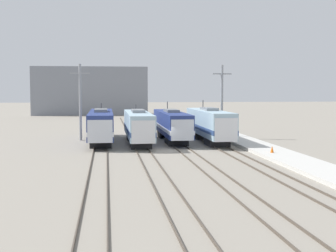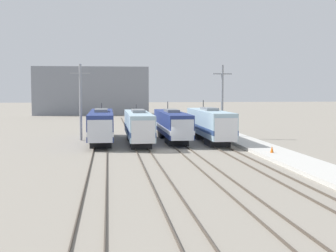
{
  "view_description": "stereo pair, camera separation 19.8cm",
  "coord_description": "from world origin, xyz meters",
  "px_view_note": "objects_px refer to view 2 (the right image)",
  "views": [
    {
      "loc": [
        -6.11,
        -50.55,
        6.65
      ],
      "look_at": [
        0.75,
        1.74,
        2.56
      ],
      "focal_mm": 50.0,
      "sensor_mm": 36.0,
      "label": 1
    },
    {
      "loc": [
        -5.91,
        -50.57,
        6.65
      ],
      "look_at": [
        0.75,
        1.74,
        2.56
      ],
      "focal_mm": 50.0,
      "sensor_mm": 36.0,
      "label": 2
    }
  ],
  "objects_px": {
    "locomotive_center_left": "(138,126)",
    "traffic_cone": "(272,149)",
    "locomotive_far_right": "(210,125)",
    "catenary_tower_left": "(81,101)",
    "catenary_tower_right": "(222,100)",
    "locomotive_far_left": "(101,125)",
    "locomotive_center_right": "(172,125)"
  },
  "relations": [
    {
      "from": "locomotive_center_left",
      "to": "locomotive_far_right",
      "type": "xyz_separation_m",
      "value": [
        9.14,
        0.6,
        0.08
      ]
    },
    {
      "from": "locomotive_far_right",
      "to": "catenary_tower_left",
      "type": "distance_m",
      "value": 17.23
    },
    {
      "from": "locomotive_far_left",
      "to": "locomotive_center_right",
      "type": "relative_size",
      "value": 1.05
    },
    {
      "from": "locomotive_far_left",
      "to": "traffic_cone",
      "type": "distance_m",
      "value": 22.65
    },
    {
      "from": "locomotive_far_right",
      "to": "catenary_tower_left",
      "type": "bearing_deg",
      "value": 165.14
    },
    {
      "from": "catenary_tower_left",
      "to": "locomotive_center_right",
      "type": "bearing_deg",
      "value": -10.85
    },
    {
      "from": "locomotive_center_right",
      "to": "traffic_cone",
      "type": "bearing_deg",
      "value": -62.31
    },
    {
      "from": "locomotive_far_right",
      "to": "catenary_tower_right",
      "type": "height_order",
      "value": "catenary_tower_right"
    },
    {
      "from": "locomotive_center_right",
      "to": "traffic_cone",
      "type": "height_order",
      "value": "locomotive_center_right"
    },
    {
      "from": "locomotive_far_left",
      "to": "traffic_cone",
      "type": "bearing_deg",
      "value": -40.62
    },
    {
      "from": "locomotive_center_left",
      "to": "catenary_tower_left",
      "type": "relative_size",
      "value": 1.75
    },
    {
      "from": "locomotive_center_right",
      "to": "locomotive_far_right",
      "type": "height_order",
      "value": "locomotive_far_right"
    },
    {
      "from": "catenary_tower_right",
      "to": "locomotive_center_left",
      "type": "bearing_deg",
      "value": -157.17
    },
    {
      "from": "locomotive_far_left",
      "to": "catenary_tower_left",
      "type": "distance_m",
      "value": 4.95
    },
    {
      "from": "catenary_tower_right",
      "to": "traffic_cone",
      "type": "distance_m",
      "value": 18.14
    },
    {
      "from": "locomotive_center_right",
      "to": "catenary_tower_left",
      "type": "height_order",
      "value": "catenary_tower_left"
    },
    {
      "from": "catenary_tower_left",
      "to": "traffic_cone",
      "type": "bearing_deg",
      "value": -41.48
    },
    {
      "from": "locomotive_center_right",
      "to": "catenary_tower_right",
      "type": "distance_m",
      "value": 8.15
    },
    {
      "from": "locomotive_center_left",
      "to": "locomotive_far_right",
      "type": "bearing_deg",
      "value": 3.76
    },
    {
      "from": "locomotive_center_left",
      "to": "traffic_cone",
      "type": "xyz_separation_m",
      "value": [
        12.59,
        -12.6,
        -1.46
      ]
    },
    {
      "from": "locomotive_center_left",
      "to": "catenary_tower_left",
      "type": "height_order",
      "value": "catenary_tower_left"
    },
    {
      "from": "locomotive_far_right",
      "to": "traffic_cone",
      "type": "distance_m",
      "value": 13.73
    },
    {
      "from": "locomotive_far_right",
      "to": "traffic_cone",
      "type": "xyz_separation_m",
      "value": [
        3.45,
        -13.2,
        -1.55
      ]
    },
    {
      "from": "locomotive_center_left",
      "to": "catenary_tower_left",
      "type": "xyz_separation_m",
      "value": [
        -7.27,
        4.95,
        3.04
      ]
    },
    {
      "from": "locomotive_far_left",
      "to": "traffic_cone",
      "type": "xyz_separation_m",
      "value": [
        17.15,
        -14.72,
        -1.47
      ]
    },
    {
      "from": "locomotive_center_left",
      "to": "catenary_tower_right",
      "type": "xyz_separation_m",
      "value": [
        11.76,
        4.95,
        3.04
      ]
    },
    {
      "from": "locomotive_center_left",
      "to": "traffic_cone",
      "type": "distance_m",
      "value": 17.87
    },
    {
      "from": "catenary_tower_left",
      "to": "catenary_tower_right",
      "type": "distance_m",
      "value": 19.03
    },
    {
      "from": "locomotive_center_right",
      "to": "catenary_tower_left",
      "type": "bearing_deg",
      "value": 169.15
    },
    {
      "from": "locomotive_center_left",
      "to": "catenary_tower_right",
      "type": "height_order",
      "value": "catenary_tower_right"
    },
    {
      "from": "catenary_tower_right",
      "to": "traffic_cone",
      "type": "bearing_deg",
      "value": -87.32
    },
    {
      "from": "locomotive_center_left",
      "to": "catenary_tower_right",
      "type": "relative_size",
      "value": 1.75
    }
  ]
}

